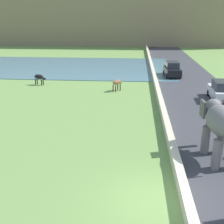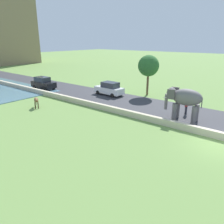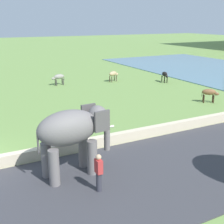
{
  "view_description": "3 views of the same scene",
  "coord_description": "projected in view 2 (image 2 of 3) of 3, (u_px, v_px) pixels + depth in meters",
  "views": [
    {
      "loc": [
        -0.89,
        -10.36,
        7.3
      ],
      "look_at": [
        -2.42,
        7.9,
        1.17
      ],
      "focal_mm": 47.2,
      "sensor_mm": 36.0,
      "label": 1
    },
    {
      "loc": [
        -15.73,
        -2.92,
        7.21
      ],
      "look_at": [
        -1.53,
        8.43,
        1.16
      ],
      "focal_mm": 35.3,
      "sensor_mm": 36.0,
      "label": 2
    },
    {
      "loc": [
        14.57,
        0.02,
        6.51
      ],
      "look_at": [
        0.99,
        7.09,
        1.78
      ],
      "focal_mm": 47.84,
      "sensor_mm": 36.0,
      "label": 3
    }
  ],
  "objects": [
    {
      "name": "car_white",
      "position": [
        109.0,
        89.0,
        29.35
      ],
      "size": [
        1.93,
        4.07,
        1.8
      ],
      "color": "white",
      "rests_on": "ground"
    },
    {
      "name": "tree_near",
      "position": [
        148.0,
        66.0,
        28.58
      ],
      "size": [
        2.74,
        2.74,
        5.27
      ],
      "color": "brown",
      "rests_on": "ground"
    },
    {
      "name": "car_black",
      "position": [
        43.0,
        83.0,
        33.12
      ],
      "size": [
        1.92,
        4.06,
        1.8
      ],
      "color": "black",
      "rests_on": "ground"
    },
    {
      "name": "barrier_wall",
      "position": [
        65.0,
        98.0,
        27.13
      ],
      "size": [
        0.4,
        110.0,
        0.59
      ],
      "primitive_type": "cube",
      "color": "beige",
      "rests_on": "ground"
    },
    {
      "name": "ground_plane",
      "position": [
        218.0,
        145.0,
        15.67
      ],
      "size": [
        220.0,
        220.0,
        0.0
      ],
      "primitive_type": "plane",
      "color": "#6B8E47"
    },
    {
      "name": "road_surface",
      "position": [
        77.0,
        92.0,
        31.21
      ],
      "size": [
        7.0,
        120.0,
        0.06
      ],
      "primitive_type": "cube",
      "color": "#38383D",
      "rests_on": "ground"
    },
    {
      "name": "person_beside_elephant",
      "position": [
        186.0,
        106.0,
        21.79
      ],
      "size": [
        0.36,
        0.22,
        1.63
      ],
      "color": "#33333D",
      "rests_on": "ground"
    },
    {
      "name": "elephant",
      "position": [
        184.0,
        99.0,
        19.91
      ],
      "size": [
        1.64,
        3.53,
        2.99
      ],
      "color": "slate",
      "rests_on": "ground"
    },
    {
      "name": "cow_brown",
      "position": [
        36.0,
        100.0,
        24.04
      ],
      "size": [
        1.04,
        1.34,
        1.15
      ],
      "color": "brown",
      "rests_on": "ground"
    }
  ]
}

